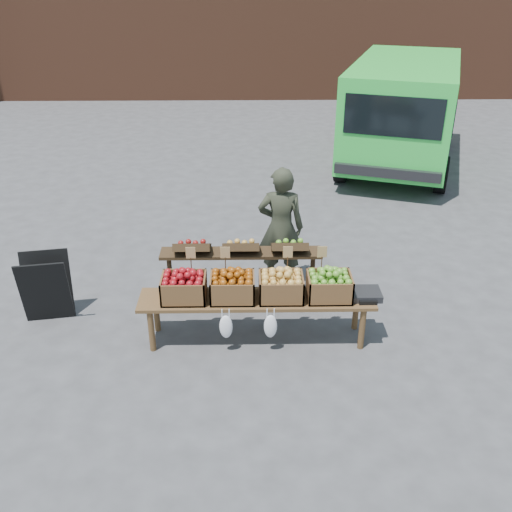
{
  "coord_description": "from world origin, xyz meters",
  "views": [
    {
      "loc": [
        -0.79,
        -5.56,
        4.01
      ],
      "look_at": [
        -0.69,
        0.51,
        0.85
      ],
      "focal_mm": 40.0,
      "sensor_mm": 36.0,
      "label": 1
    }
  ],
  "objects_px": {
    "crate_golden_apples": "(184,288)",
    "crate_green_apples": "(329,287)",
    "back_table": "(241,271)",
    "weighing_scale": "(366,294)",
    "display_bench": "(257,319)",
    "vendor": "(281,228)",
    "crate_russet_pears": "(232,287)",
    "chalkboard_sign": "(46,288)",
    "delivery_van": "(402,114)",
    "crate_red_apples": "(281,287)"
  },
  "relations": [
    {
      "from": "chalkboard_sign",
      "to": "weighing_scale",
      "type": "distance_m",
      "value": 3.86
    },
    {
      "from": "delivery_van",
      "to": "display_bench",
      "type": "bearing_deg",
      "value": -97.28
    },
    {
      "from": "vendor",
      "to": "crate_green_apples",
      "type": "bearing_deg",
      "value": 116.15
    },
    {
      "from": "display_bench",
      "to": "weighing_scale",
      "type": "relative_size",
      "value": 7.94
    },
    {
      "from": "delivery_van",
      "to": "crate_golden_apples",
      "type": "xyz_separation_m",
      "value": [
        -4.03,
        -6.53,
        -0.38
      ]
    },
    {
      "from": "back_table",
      "to": "crate_red_apples",
      "type": "relative_size",
      "value": 4.2
    },
    {
      "from": "delivery_van",
      "to": "crate_green_apples",
      "type": "xyz_separation_m",
      "value": [
        -2.38,
        -6.53,
        -0.38
      ]
    },
    {
      "from": "delivery_van",
      "to": "crate_russet_pears",
      "type": "relative_size",
      "value": 9.73
    },
    {
      "from": "chalkboard_sign",
      "to": "crate_golden_apples",
      "type": "xyz_separation_m",
      "value": [
        1.75,
        -0.48,
        0.27
      ]
    },
    {
      "from": "back_table",
      "to": "display_bench",
      "type": "xyz_separation_m",
      "value": [
        0.18,
        -0.72,
        -0.24
      ]
    },
    {
      "from": "back_table",
      "to": "crate_golden_apples",
      "type": "xyz_separation_m",
      "value": [
        -0.64,
        -0.72,
        0.19
      ]
    },
    {
      "from": "crate_red_apples",
      "to": "weighing_scale",
      "type": "height_order",
      "value": "crate_red_apples"
    },
    {
      "from": "back_table",
      "to": "vendor",
      "type": "bearing_deg",
      "value": 49.09
    },
    {
      "from": "crate_golden_apples",
      "to": "chalkboard_sign",
      "type": "bearing_deg",
      "value": 164.51
    },
    {
      "from": "display_bench",
      "to": "crate_russet_pears",
      "type": "height_order",
      "value": "crate_russet_pears"
    },
    {
      "from": "crate_russet_pears",
      "to": "crate_red_apples",
      "type": "distance_m",
      "value": 0.55
    },
    {
      "from": "delivery_van",
      "to": "vendor",
      "type": "bearing_deg",
      "value": -99.95
    },
    {
      "from": "chalkboard_sign",
      "to": "crate_russet_pears",
      "type": "distance_m",
      "value": 2.36
    },
    {
      "from": "vendor",
      "to": "crate_golden_apples",
      "type": "bearing_deg",
      "value": 54.87
    },
    {
      "from": "back_table",
      "to": "crate_russet_pears",
      "type": "bearing_deg",
      "value": -97.32
    },
    {
      "from": "chalkboard_sign",
      "to": "crate_russet_pears",
      "type": "bearing_deg",
      "value": -21.33
    },
    {
      "from": "back_table",
      "to": "crate_golden_apples",
      "type": "distance_m",
      "value": 0.98
    },
    {
      "from": "vendor",
      "to": "display_bench",
      "type": "xyz_separation_m",
      "value": [
        -0.34,
        -1.33,
        -0.56
      ]
    },
    {
      "from": "crate_russet_pears",
      "to": "chalkboard_sign",
      "type": "bearing_deg",
      "value": 168.1
    },
    {
      "from": "crate_golden_apples",
      "to": "delivery_van",
      "type": "bearing_deg",
      "value": 58.28
    },
    {
      "from": "chalkboard_sign",
      "to": "back_table",
      "type": "distance_m",
      "value": 2.4
    },
    {
      "from": "crate_golden_apples",
      "to": "crate_red_apples",
      "type": "distance_m",
      "value": 1.1
    },
    {
      "from": "back_table",
      "to": "crate_golden_apples",
      "type": "relative_size",
      "value": 4.2
    },
    {
      "from": "chalkboard_sign",
      "to": "crate_green_apples",
      "type": "xyz_separation_m",
      "value": [
        3.4,
        -0.48,
        0.27
      ]
    },
    {
      "from": "display_bench",
      "to": "crate_golden_apples",
      "type": "bearing_deg",
      "value": 180.0
    },
    {
      "from": "delivery_van",
      "to": "weighing_scale",
      "type": "relative_size",
      "value": 14.31
    },
    {
      "from": "delivery_van",
      "to": "weighing_scale",
      "type": "bearing_deg",
      "value": -87.81
    },
    {
      "from": "vendor",
      "to": "crate_russet_pears",
      "type": "distance_m",
      "value": 1.47
    },
    {
      "from": "delivery_van",
      "to": "crate_green_apples",
      "type": "bearing_deg",
      "value": -91.16
    },
    {
      "from": "display_bench",
      "to": "crate_green_apples",
      "type": "height_order",
      "value": "crate_green_apples"
    },
    {
      "from": "back_table",
      "to": "crate_green_apples",
      "type": "distance_m",
      "value": 1.25
    },
    {
      "from": "crate_russet_pears",
      "to": "back_table",
      "type": "bearing_deg",
      "value": 82.68
    },
    {
      "from": "crate_golden_apples",
      "to": "crate_green_apples",
      "type": "xyz_separation_m",
      "value": [
        1.65,
        0.0,
        0.0
      ]
    },
    {
      "from": "crate_golden_apples",
      "to": "crate_green_apples",
      "type": "height_order",
      "value": "same"
    },
    {
      "from": "back_table",
      "to": "crate_golden_apples",
      "type": "bearing_deg",
      "value": -131.75
    },
    {
      "from": "crate_green_apples",
      "to": "chalkboard_sign",
      "type": "bearing_deg",
      "value": 171.89
    },
    {
      "from": "delivery_van",
      "to": "display_bench",
      "type": "distance_m",
      "value": 7.32
    },
    {
      "from": "delivery_van",
      "to": "crate_golden_apples",
      "type": "distance_m",
      "value": 7.68
    },
    {
      "from": "chalkboard_sign",
      "to": "crate_red_apples",
      "type": "bearing_deg",
      "value": -19.08
    },
    {
      "from": "delivery_van",
      "to": "crate_red_apples",
      "type": "height_order",
      "value": "delivery_van"
    },
    {
      "from": "back_table",
      "to": "weighing_scale",
      "type": "bearing_deg",
      "value": -26.69
    },
    {
      "from": "delivery_van",
      "to": "weighing_scale",
      "type": "xyz_separation_m",
      "value": [
        -1.96,
        -6.53,
        -0.48
      ]
    },
    {
      "from": "crate_golden_apples",
      "to": "crate_russet_pears",
      "type": "height_order",
      "value": "same"
    },
    {
      "from": "delivery_van",
      "to": "chalkboard_sign",
      "type": "xyz_separation_m",
      "value": [
        -5.78,
        -6.04,
        -0.65
      ]
    },
    {
      "from": "crate_golden_apples",
      "to": "weighing_scale",
      "type": "distance_m",
      "value": 2.08
    }
  ]
}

